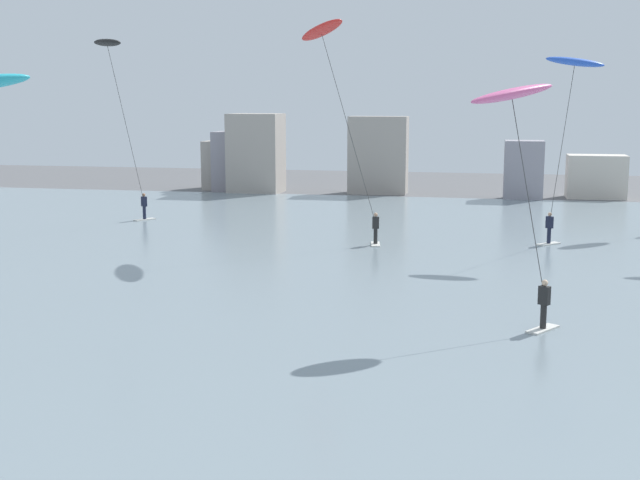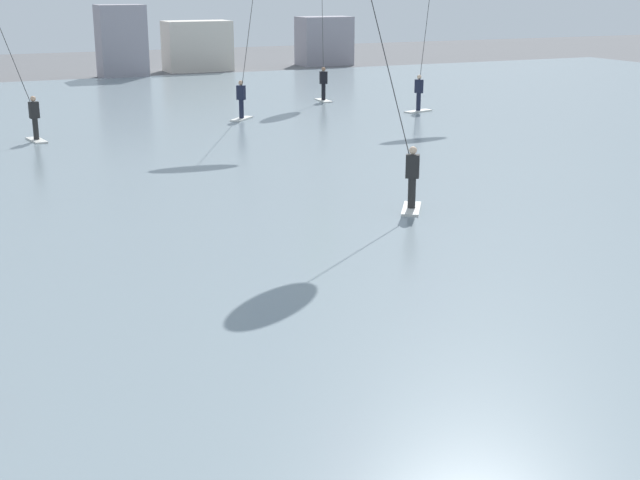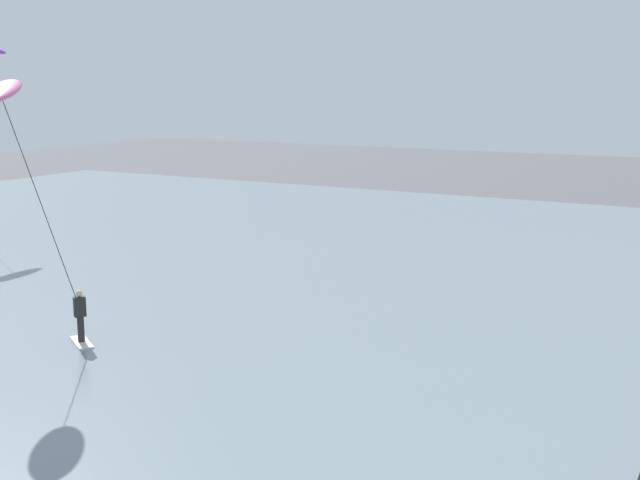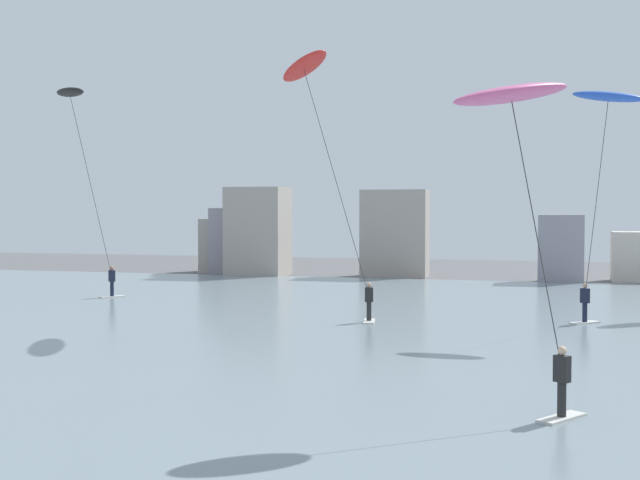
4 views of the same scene
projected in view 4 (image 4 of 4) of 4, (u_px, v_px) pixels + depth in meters
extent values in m
cube|color=gray|center=(411.00, 343.00, 29.77)|extent=(84.00, 52.00, 0.10)
cube|color=#A89E93|center=(226.00, 245.00, 63.05)|extent=(3.00, 3.48, 4.02)
cube|color=gray|center=(236.00, 241.00, 61.57)|extent=(3.34, 2.64, 4.82)
cube|color=#A89E93|center=(258.00, 231.00, 59.96)|extent=(4.07, 3.45, 6.30)
cube|color=#A89E93|center=(395.00, 233.00, 58.76)|extent=(4.59, 2.29, 6.10)
cube|color=gray|center=(561.00, 249.00, 54.14)|extent=(2.84, 2.27, 4.40)
cube|color=silver|center=(585.00, 323.00, 34.44)|extent=(1.29, 1.31, 0.06)
cylinder|color=#191E33|center=(585.00, 312.00, 34.42)|extent=(0.20, 0.20, 0.78)
cube|color=#191E33|center=(585.00, 296.00, 34.39)|extent=(0.40, 0.40, 0.60)
sphere|color=tan|center=(585.00, 286.00, 34.38)|extent=(0.20, 0.20, 0.20)
cylinder|color=#333333|center=(596.00, 201.00, 33.44)|extent=(0.73, 1.51, 7.82)
ellipsoid|color=blue|center=(608.00, 97.00, 32.48)|extent=(2.87, 1.40, 0.77)
cube|color=silver|center=(112.00, 297.00, 44.41)|extent=(1.11, 1.42, 0.06)
cylinder|color=#191E33|center=(112.00, 289.00, 44.40)|extent=(0.20, 0.20, 0.78)
cube|color=#191E33|center=(112.00, 276.00, 44.37)|extent=(0.40, 0.37, 0.60)
sphere|color=#9E7051|center=(112.00, 268.00, 44.36)|extent=(0.20, 0.20, 0.20)
cylinder|color=#333333|center=(92.00, 189.00, 42.85)|extent=(0.60, 2.97, 9.21)
ellipsoid|color=black|center=(70.00, 92.00, 41.32)|extent=(2.68, 2.27, 0.61)
cube|color=silver|center=(369.00, 321.00, 34.84)|extent=(0.65, 1.45, 0.06)
cylinder|color=black|center=(369.00, 311.00, 34.82)|extent=(0.20, 0.20, 0.78)
cube|color=black|center=(369.00, 295.00, 34.79)|extent=(0.37, 0.27, 0.60)
sphere|color=tan|center=(369.00, 285.00, 34.78)|extent=(0.20, 0.20, 0.20)
cylinder|color=#333333|center=(336.00, 182.00, 35.02)|extent=(2.85, 0.12, 9.45)
ellipsoid|color=red|center=(304.00, 67.00, 35.25)|extent=(3.25, 3.53, 1.11)
cube|color=silver|center=(562.00, 418.00, 18.84)|extent=(1.14, 1.41, 0.06)
cylinder|color=black|center=(562.00, 399.00, 18.83)|extent=(0.20, 0.20, 0.78)
cube|color=black|center=(562.00, 369.00, 18.80)|extent=(0.40, 0.37, 0.60)
sphere|color=beige|center=(562.00, 351.00, 18.78)|extent=(0.20, 0.20, 0.20)
cylinder|color=#333333|center=(536.00, 231.00, 19.48)|extent=(1.24, 1.36, 6.25)
ellipsoid|color=pink|center=(512.00, 94.00, 20.15)|extent=(3.25, 2.92, 1.04)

